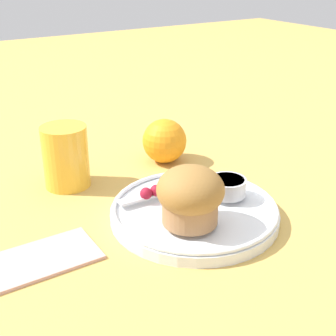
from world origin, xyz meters
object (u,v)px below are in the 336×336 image
butter_knife (174,189)px  orange_fruit (164,141)px  juice_glass (66,156)px  muffin (190,196)px

butter_knife → orange_fruit: orange_fruit is taller
butter_knife → juice_glass: bearing=130.1°
muffin → juice_glass: bearing=109.3°
muffin → butter_knife: muffin is taller
muffin → butter_knife: (0.03, 0.08, -0.03)m
orange_fruit → juice_glass: 0.17m
orange_fruit → juice_glass: (-0.17, 0.00, 0.01)m
butter_knife → orange_fruit: 0.14m
muffin → butter_knife: 0.09m
muffin → juice_glass: size_ratio=0.88×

